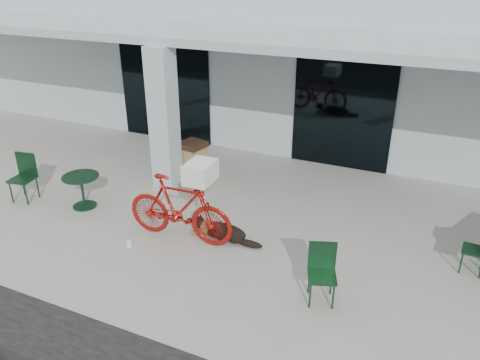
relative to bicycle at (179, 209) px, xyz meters
The scene contains 15 objects.
ground 0.74m from the bicycle, 86.35° to the right, with size 80.00×80.00×0.00m, color #A29F99.
building 8.26m from the bicycle, 89.82° to the left, with size 22.00×7.00×4.50m, color #AEBFC5.
storefront_glass_left 5.62m from the bicycle, 124.73° to the left, with size 2.80×0.06×2.70m, color black.
storefront_glass_right 4.98m from the bicycle, 68.27° to the left, with size 2.40×0.06×2.70m, color black.
column 2.58m from the bicycle, 127.81° to the left, with size 0.50×0.50×3.12m, color #AEBFC5.
overhang 4.11m from the bicycle, 89.54° to the left, with size 22.00×2.80×0.18m, color #AEBFC5.
bicycle is the anchor object (origin of this frame).
laundry_basket 0.92m from the bicycle, ahead, with size 0.59×0.44×0.35m, color white.
dog 0.88m from the bicycle, 23.09° to the left, with size 1.10×0.37×0.37m, color black, non-canonical shape.
cup_near_dog 1.10m from the bicycle, 138.57° to the right, with size 0.09×0.09×0.11m, color white.
cafe_table_near 2.52m from the bicycle, behind, with size 0.75×0.75×0.70m, color #13371E, non-canonical shape.
cafe_chair_near 3.85m from the bicycle, behind, with size 0.46×0.50×1.02m, color #13371E, non-canonical shape.
cafe_chair_far_a 2.91m from the bicycle, 13.06° to the right, with size 0.42×0.46×0.92m, color #13371E, non-canonical shape.
cafe_chair_far_b 5.02m from the bicycle, 12.71° to the left, with size 0.37×0.41×0.83m, color #13371E, non-canonical shape.
trash_receptacle 2.64m from the bicycle, 114.25° to the left, with size 0.54×0.54×0.92m, color olive, non-canonical shape.
Camera 1 is at (4.02, -5.91, 4.66)m, focal length 35.00 mm.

